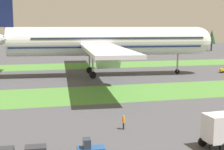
% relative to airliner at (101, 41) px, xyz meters
% --- Properties ---
extents(grass_strip_near, '(320.00, 16.05, 0.01)m').
position_rel_airliner_xyz_m(grass_strip_near, '(-6.85, -22.16, -8.65)').
color(grass_strip_near, '#4C8438').
rests_on(grass_strip_near, ground).
extents(grass_strip_far, '(320.00, 16.05, 0.01)m').
position_rel_airliner_xyz_m(grass_strip_far, '(-6.85, 21.93, -8.65)').
color(grass_strip_far, '#4C8438').
rests_on(grass_strip_far, ground).
extents(airliner, '(57.92, 71.75, 24.13)m').
position_rel_airliner_xyz_m(airliner, '(0.00, 0.00, 0.00)').
color(airliner, white).
rests_on(airliner, ground).
extents(baggage_tug, '(2.66, 1.44, 1.97)m').
position_rel_airliner_xyz_m(baggage_tug, '(-12.05, -51.63, -7.84)').
color(baggage_tug, '#1E4C8E').
rests_on(baggage_tug, ground).
extents(ground_crew_loader, '(0.36, 0.53, 1.74)m').
position_rel_airliner_xyz_m(ground_crew_loader, '(-6.52, -43.70, -7.71)').
color(ground_crew_loader, black).
rests_on(ground_crew_loader, ground).
extents(distant_tree_line, '(201.56, 10.99, 12.39)m').
position_rel_airliner_xyz_m(distant_tree_line, '(-16.41, 65.66, -1.52)').
color(distant_tree_line, '#4C3823').
rests_on(distant_tree_line, ground).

